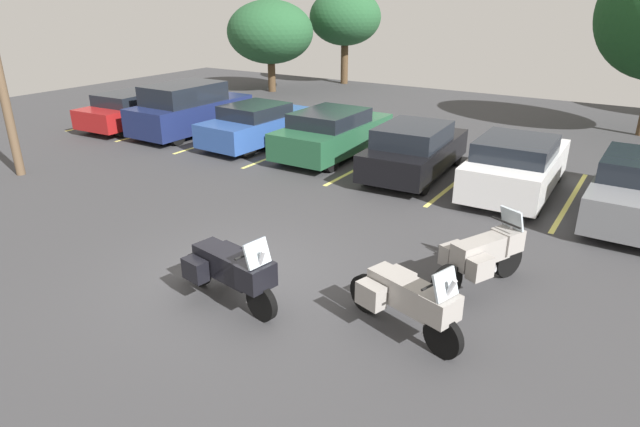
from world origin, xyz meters
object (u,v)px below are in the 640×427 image
car_green (333,133)px  car_black (415,150)px  motorcycle_third (483,254)px  car_red (138,109)px  motorcycle_second (407,298)px  car_white (516,166)px  motorcycle_touring (230,269)px  car_navy (190,109)px  car_blue (260,124)px

car_green → car_black: bearing=-9.0°
motorcycle_third → car_red: 15.93m
motorcycle_second → car_white: car_white is taller
motorcycle_third → car_red: (-15.07, 5.15, 0.06)m
motorcycle_second → motorcycle_third: 2.12m
motorcycle_touring → car_navy: 12.37m
motorcycle_third → car_red: car_red is taller
motorcycle_second → motorcycle_third: size_ratio=1.05×
motorcycle_touring → car_white: 8.46m
car_green → car_white: 5.79m
car_red → car_navy: 2.56m
car_red → car_blue: car_blue is taller
motorcycle_touring → motorcycle_second: bearing=14.8°
car_green → car_blue: bearing=-177.1°
car_green → car_black: (2.99, -0.47, -0.00)m
motorcycle_third → car_black: size_ratio=0.46×
motorcycle_second → car_red: 16.25m
motorcycle_second → car_white: (-0.27, 7.33, 0.10)m
car_blue → car_black: size_ratio=1.04×
car_white → car_red: bearing=-179.5°
car_black → motorcycle_third: bearing=-55.9°
car_green → car_white: bearing=-4.5°
motorcycle_third → car_navy: car_navy is taller
motorcycle_second → car_red: car_red is taller
motorcycle_second → car_black: 7.93m
motorcycle_second → car_blue: (-8.90, 7.64, 0.05)m
car_navy → car_white: (11.76, -0.16, -0.16)m
motorcycle_third → car_blue: 10.94m
car_red → motorcycle_touring: bearing=-34.1°
car_red → car_green: 8.54m
motorcycle_second → car_black: (-3.06, 7.32, 0.11)m
motorcycle_touring → motorcycle_second: motorcycle_touring is taller
motorcycle_third → car_white: 5.34m
car_black → car_white: size_ratio=1.02×
car_blue → motorcycle_second: bearing=-40.7°
car_navy → car_blue: 3.15m
car_navy → motorcycle_second: bearing=-31.9°
car_navy → car_blue: (3.14, 0.15, -0.21)m
car_red → car_blue: size_ratio=1.04×
motorcycle_third → car_green: (-6.55, 5.73, 0.11)m
motorcycle_touring → car_green: car_green is taller
car_blue → car_black: bearing=-3.2°
car_navy → car_green: bearing=2.8°
motorcycle_second → car_navy: car_navy is taller
motorcycle_touring → car_blue: size_ratio=0.49×
car_navy → car_red: bearing=-173.6°
motorcycle_second → motorcycle_third: motorcycle_third is taller
motorcycle_touring → car_white: car_white is taller
motorcycle_third → car_red: size_ratio=0.42×
motorcycle_second → car_black: bearing=112.7°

